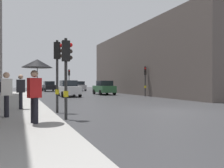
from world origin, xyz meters
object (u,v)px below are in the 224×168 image
Objects in this scene: traffic_light_near_right at (58,63)px; pedestrian_with_black_backpack at (5,92)px; car_dark_suv at (49,86)px; pedestrian_with_umbrella at (36,73)px; traffic_light_mid_street at (145,76)px; traffic_light_near_left at (66,64)px; car_silver_hatchback at (79,86)px; car_white_compact at (69,88)px; pedestrian_in_dark_coat at (21,90)px; car_green_estate at (104,88)px; traffic_light_far_median at (69,77)px.

traffic_light_near_right reaches higher than pedestrian_with_black_backpack.
pedestrian_with_umbrella is (-4.29, -30.37, 0.96)m from car_dark_suv.
traffic_light_mid_street is 19.92m from car_dark_suv.
pedestrian_with_umbrella reaches higher than pedestrian_with_black_backpack.
traffic_light_near_left reaches higher than pedestrian_with_umbrella.
car_silver_hatchback is 1.00× the size of car_white_compact.
traffic_light_near_right is 0.87× the size of car_silver_hatchback.
car_silver_hatchback is at bearing -0.82° from car_dark_suv.
pedestrian_with_umbrella reaches higher than car_silver_hatchback.
car_dark_suv is (-7.94, 18.22, -1.43)m from traffic_light_mid_street.
car_white_compact is at bearing 66.28° from pedestrian_in_dark_coat.
traffic_light_mid_street is at bearing 45.02° from traffic_light_near_left.
traffic_light_near_right is 16.10m from car_green_estate.
car_dark_suv is at bearing 84.05° from traffic_light_near_left.
traffic_light_near_right is 0.86× the size of car_dark_suv.
pedestrian_with_black_backpack reaches higher than car_dark_suv.
car_green_estate is at bearing 59.77° from traffic_light_near_right.
pedestrian_with_black_backpack and pedestrian_in_dark_coat have the same top height.
car_green_estate is (8.06, 15.95, -1.42)m from traffic_light_near_left.
traffic_light_far_median is at bearing 77.22° from car_white_compact.
pedestrian_in_dark_coat is at bearing -111.03° from car_silver_hatchback.
pedestrian_with_black_backpack reaches higher than car_white_compact.
pedestrian_with_umbrella is 4.34m from pedestrian_in_dark_coat.
car_white_compact is at bearing 77.36° from traffic_light_near_left.
car_white_compact is at bearing 68.06° from pedestrian_with_black_backpack.
pedestrian_with_umbrella is at bearing -60.26° from pedestrian_with_black_backpack.
pedestrian_with_umbrella is 1.21× the size of pedestrian_with_black_backpack.
traffic_light_far_median is 20.20m from traffic_light_near_right.
car_dark_suv is (3.04, 29.21, -1.42)m from traffic_light_near_left.
car_green_estate is 5.17m from car_white_compact.
traffic_light_near_left is at bearing -105.92° from car_silver_hatchback.
traffic_light_near_left is 2.12m from traffic_light_near_right.
pedestrian_with_black_backpack is (-2.28, 0.65, -1.13)m from traffic_light_near_left.
traffic_light_near_right reaches higher than car_dark_suv.
traffic_light_near_right is (-10.98, -8.88, 0.21)m from traffic_light_mid_street.
car_silver_hatchback and car_white_compact have the same top height.
traffic_light_near_right is 2.06× the size of pedestrian_in_dark_coat.
pedestrian_with_black_backpack is (-1.03, 1.81, -0.68)m from pedestrian_with_umbrella.
car_silver_hatchback is (0.25, 13.18, 0.00)m from car_green_estate.
traffic_light_near_right is at bearing -104.77° from car_white_compact.
pedestrian_in_dark_coat reaches higher than car_white_compact.
traffic_light_far_median is 0.83× the size of car_silver_hatchback.
car_dark_suv is at bearing 179.18° from car_silver_hatchback.
pedestrian_with_umbrella is (-1.24, -3.27, -0.67)m from traffic_light_near_right.
car_green_estate and car_dark_suv have the same top height.
traffic_light_far_median is (-6.09, 10.72, 0.11)m from traffic_light_mid_street.
traffic_light_near_left is at bearing -102.64° from car_white_compact.
pedestrian_in_dark_coat is (-12.68, -7.89, -1.17)m from traffic_light_mid_street.
car_green_estate is 1.02× the size of car_white_compact.
pedestrian_with_umbrella is at bearing -105.01° from traffic_light_far_median.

